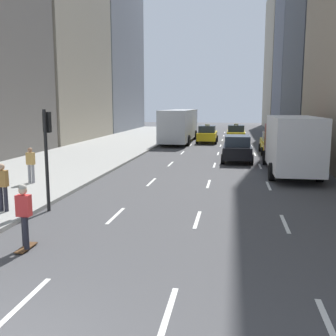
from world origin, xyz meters
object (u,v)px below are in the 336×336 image
(taxi_lead, at_px, (274,143))
(skateboarder, at_px, (24,214))
(box_truck, at_px, (291,143))
(taxi_second, at_px, (207,134))
(traffic_light_pole, at_px, (47,144))
(sedan_black_near, at_px, (237,148))
(pedestrian_far_walking, at_px, (31,163))
(city_bus, at_px, (180,125))
(pedestrian_mid_block, at_px, (3,185))
(taxi_third, at_px, (236,133))

(taxi_lead, relative_size, skateboarder, 2.52)
(taxi_lead, xyz_separation_m, box_truck, (0.00, -8.89, 0.83))
(taxi_second, xyz_separation_m, traffic_light_pole, (-3.95, -26.23, 1.53))
(sedan_black_near, xyz_separation_m, traffic_light_pole, (-6.75, -13.53, 1.52))
(taxi_lead, xyz_separation_m, pedestrian_far_walking, (-12.34, -14.20, 0.19))
(city_bus, height_order, pedestrian_mid_block, city_bus)
(city_bus, distance_m, pedestrian_far_walking, 22.86)
(traffic_light_pole, bearing_deg, pedestrian_mid_block, -143.85)
(taxi_lead, xyz_separation_m, pedestrian_mid_block, (-10.78, -18.99, 0.19))
(skateboarder, bearing_deg, city_bus, 90.03)
(taxi_third, relative_size, box_truck, 0.52)
(taxi_second, distance_m, sedan_black_near, 13.01)
(taxi_lead, bearing_deg, pedestrian_far_walking, -131.00)
(taxi_second, bearing_deg, box_truck, -71.80)
(taxi_third, bearing_deg, traffic_light_pole, -103.62)
(taxi_lead, distance_m, pedestrian_far_walking, 18.82)
(sedan_black_near, bearing_deg, city_bus, 113.57)
(box_truck, height_order, pedestrian_mid_block, box_truck)
(taxi_second, distance_m, skateboarder, 30.11)
(box_truck, xyz_separation_m, pedestrian_far_walking, (-12.34, -5.31, -0.64))
(city_bus, xyz_separation_m, pedestrian_mid_block, (-2.37, -27.29, -0.72))
(box_truck, height_order, pedestrian_far_walking, box_truck)
(pedestrian_far_walking, height_order, traffic_light_pole, traffic_light_pole)
(city_bus, bearing_deg, pedestrian_far_walking, -99.91)
(taxi_lead, height_order, taxi_third, same)
(taxi_third, bearing_deg, taxi_second, -149.72)
(pedestrian_mid_block, distance_m, pedestrian_far_walking, 5.03)
(traffic_light_pole, bearing_deg, taxi_third, 76.38)
(taxi_second, height_order, pedestrian_mid_block, taxi_second)
(skateboarder, bearing_deg, taxi_third, 79.96)
(taxi_lead, height_order, pedestrian_far_walking, taxi_lead)
(taxi_third, bearing_deg, city_bus, -165.32)
(city_bus, bearing_deg, skateboarder, -89.97)
(taxi_lead, height_order, city_bus, city_bus)
(box_truck, distance_m, traffic_light_pole, 13.28)
(sedan_black_near, bearing_deg, taxi_second, 102.43)
(taxi_second, distance_m, traffic_light_pole, 26.57)
(taxi_third, height_order, skateboarder, taxi_third)
(sedan_black_near, distance_m, pedestrian_far_walking, 13.57)
(pedestrian_mid_block, height_order, traffic_light_pole, traffic_light_pole)
(pedestrian_mid_block, bearing_deg, skateboarder, -50.15)
(taxi_second, bearing_deg, traffic_light_pole, -98.56)
(pedestrian_far_walking, bearing_deg, pedestrian_mid_block, -71.92)
(taxi_second, bearing_deg, pedestrian_mid_block, -100.81)
(pedestrian_mid_block, bearing_deg, box_truck, 43.12)
(taxi_third, relative_size, skateboarder, 2.52)
(taxi_third, distance_m, sedan_black_near, 14.34)
(taxi_third, distance_m, box_truck, 18.89)
(box_truck, bearing_deg, taxi_third, 98.53)
(sedan_black_near, distance_m, box_truck, 5.22)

